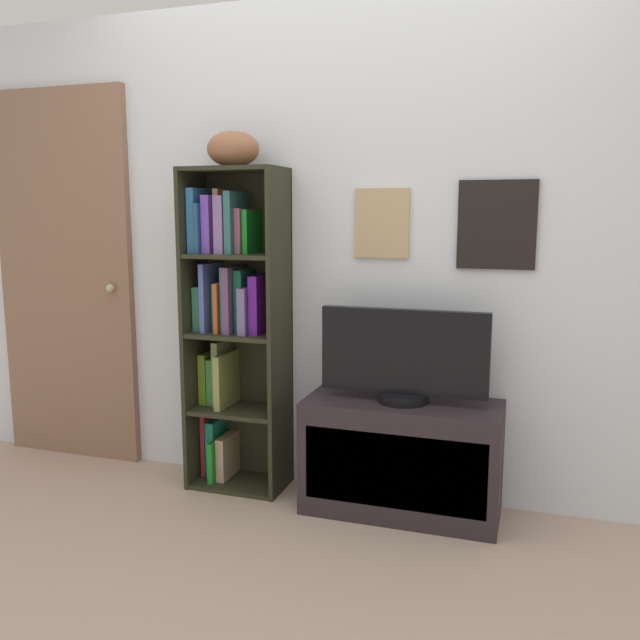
# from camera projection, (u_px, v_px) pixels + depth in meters

# --- Properties ---
(ground) EXTENTS (5.20, 5.20, 0.04)m
(ground) POSITION_uv_depth(u_px,v_px,m) (254.00, 617.00, 2.25)
(ground) COLOR tan
(back_wall) EXTENTS (4.80, 0.08, 2.30)m
(back_wall) POSITION_uv_depth(u_px,v_px,m) (348.00, 252.00, 3.13)
(back_wall) COLOR silver
(back_wall) RESTS_ON ground
(bookshelf) EXTENTS (0.46, 0.28, 1.54)m
(bookshelf) POSITION_uv_depth(u_px,v_px,m) (232.00, 320.00, 3.21)
(bookshelf) COLOR black
(bookshelf) RESTS_ON ground
(football) EXTENTS (0.28, 0.22, 0.16)m
(football) POSITION_uv_depth(u_px,v_px,m) (233.00, 149.00, 3.04)
(football) COLOR brown
(football) RESTS_ON bookshelf
(tv_stand) EXTENTS (0.86, 0.37, 0.51)m
(tv_stand) POSITION_uv_depth(u_px,v_px,m) (402.00, 457.00, 2.97)
(tv_stand) COLOR #292025
(tv_stand) RESTS_ON ground
(television) EXTENTS (0.73, 0.22, 0.41)m
(television) POSITION_uv_depth(u_px,v_px,m) (404.00, 357.00, 2.90)
(television) COLOR black
(television) RESTS_ON tv_stand
(door) EXTENTS (0.82, 0.09, 1.97)m
(door) POSITION_uv_depth(u_px,v_px,m) (66.00, 278.00, 3.58)
(door) COLOR #835F4A
(door) RESTS_ON ground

